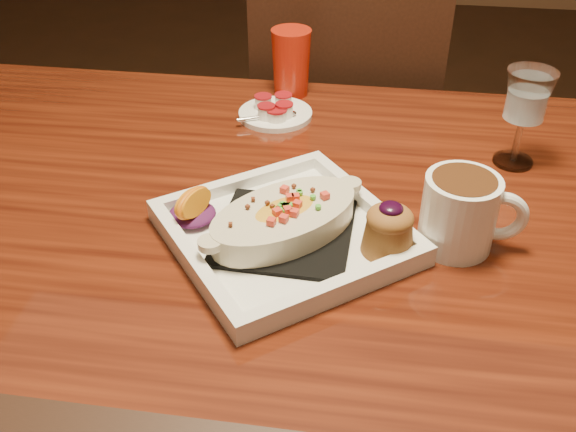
# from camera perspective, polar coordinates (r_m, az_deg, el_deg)

# --- Properties ---
(table) EXTENTS (1.50, 0.90, 0.75)m
(table) POSITION_cam_1_polar(r_m,az_deg,el_deg) (0.97, 2.62, -4.42)
(table) COLOR maroon
(table) RESTS_ON floor
(chair_far) EXTENTS (0.42, 0.42, 0.93)m
(chair_far) POSITION_cam_1_polar(r_m,az_deg,el_deg) (1.58, 4.99, 6.09)
(chair_far) COLOR black
(chair_far) RESTS_ON floor
(plate) EXTENTS (0.40, 0.40, 0.08)m
(plate) POSITION_cam_1_polar(r_m,az_deg,el_deg) (0.84, 0.45, -0.91)
(plate) COLOR white
(plate) RESTS_ON table
(coffee_mug) EXTENTS (0.14, 0.10, 0.10)m
(coffee_mug) POSITION_cam_1_polar(r_m,az_deg,el_deg) (0.85, 15.21, 0.50)
(coffee_mug) COLOR white
(coffee_mug) RESTS_ON table
(goblet) EXTENTS (0.07, 0.07, 0.16)m
(goblet) POSITION_cam_1_polar(r_m,az_deg,el_deg) (1.05, 20.44, 9.55)
(goblet) COLOR silver
(goblet) RESTS_ON table
(saucer) EXTENTS (0.13, 0.13, 0.09)m
(saucer) POSITION_cam_1_polar(r_m,az_deg,el_deg) (1.17, -1.22, 9.29)
(saucer) COLOR white
(saucer) RESTS_ON table
(creamer_loose) EXTENTS (0.04, 0.04, 0.03)m
(creamer_loose) POSITION_cam_1_polar(r_m,az_deg,el_deg) (1.14, -1.03, 8.85)
(creamer_loose) COLOR white
(creamer_loose) RESTS_ON table
(red_tumbler) EXTENTS (0.08, 0.08, 0.13)m
(red_tumbler) POSITION_cam_1_polar(r_m,az_deg,el_deg) (1.24, 0.29, 13.48)
(red_tumbler) COLOR red
(red_tumbler) RESTS_ON table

